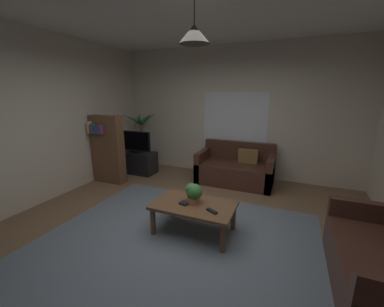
{
  "coord_description": "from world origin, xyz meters",
  "views": [
    {
      "loc": [
        1.19,
        -2.52,
        1.84
      ],
      "look_at": [
        0.0,
        0.3,
        1.05
      ],
      "focal_mm": 22.06,
      "sensor_mm": 36.0,
      "label": 1
    }
  ],
  "objects_px": {
    "book_on_table_0": "(184,203)",
    "pendant_lamp": "(194,34)",
    "coffee_table": "(194,208)",
    "tv": "(135,142)",
    "couch_under_window": "(235,170)",
    "potted_palm_corner": "(142,143)",
    "remote_on_table_0": "(212,211)",
    "tv_stand": "(137,162)",
    "potted_plant_on_table": "(193,192)",
    "bookshelf_corner": "(107,149)"
  },
  "relations": [
    {
      "from": "couch_under_window",
      "to": "book_on_table_0",
      "type": "height_order",
      "value": "couch_under_window"
    },
    {
      "from": "potted_plant_on_table",
      "to": "tv_stand",
      "type": "height_order",
      "value": "potted_plant_on_table"
    },
    {
      "from": "bookshelf_corner",
      "to": "pendant_lamp",
      "type": "distance_m",
      "value": 3.13
    },
    {
      "from": "remote_on_table_0",
      "to": "couch_under_window",
      "type": "bearing_deg",
      "value": -147.59
    },
    {
      "from": "tv",
      "to": "potted_palm_corner",
      "type": "relative_size",
      "value": 0.55
    },
    {
      "from": "coffee_table",
      "to": "potted_plant_on_table",
      "type": "distance_m",
      "value": 0.21
    },
    {
      "from": "potted_plant_on_table",
      "to": "tv",
      "type": "bearing_deg",
      "value": 141.64
    },
    {
      "from": "book_on_table_0",
      "to": "pendant_lamp",
      "type": "height_order",
      "value": "pendant_lamp"
    },
    {
      "from": "remote_on_table_0",
      "to": "tv",
      "type": "relative_size",
      "value": 0.2
    },
    {
      "from": "coffee_table",
      "to": "book_on_table_0",
      "type": "distance_m",
      "value": 0.15
    },
    {
      "from": "book_on_table_0",
      "to": "tv",
      "type": "height_order",
      "value": "tv"
    },
    {
      "from": "tv_stand",
      "to": "potted_palm_corner",
      "type": "height_order",
      "value": "potted_palm_corner"
    },
    {
      "from": "remote_on_table_0",
      "to": "book_on_table_0",
      "type": "bearing_deg",
      "value": -70.45
    },
    {
      "from": "couch_under_window",
      "to": "book_on_table_0",
      "type": "relative_size",
      "value": 13.82
    },
    {
      "from": "coffee_table",
      "to": "pendant_lamp",
      "type": "bearing_deg",
      "value": -90.0
    },
    {
      "from": "coffee_table",
      "to": "bookshelf_corner",
      "type": "relative_size",
      "value": 0.77
    },
    {
      "from": "couch_under_window",
      "to": "coffee_table",
      "type": "relative_size",
      "value": 1.42
    },
    {
      "from": "tv",
      "to": "remote_on_table_0",
      "type": "bearing_deg",
      "value": -36.95
    },
    {
      "from": "book_on_table_0",
      "to": "potted_plant_on_table",
      "type": "bearing_deg",
      "value": 45.92
    },
    {
      "from": "remote_on_table_0",
      "to": "pendant_lamp",
      "type": "height_order",
      "value": "pendant_lamp"
    },
    {
      "from": "couch_under_window",
      "to": "potted_plant_on_table",
      "type": "distance_m",
      "value": 2.03
    },
    {
      "from": "potted_palm_corner",
      "to": "pendant_lamp",
      "type": "bearing_deg",
      "value": -43.65
    },
    {
      "from": "tv_stand",
      "to": "pendant_lamp",
      "type": "bearing_deg",
      "value": -38.97
    },
    {
      "from": "potted_palm_corner",
      "to": "bookshelf_corner",
      "type": "bearing_deg",
      "value": -92.81
    },
    {
      "from": "tv_stand",
      "to": "potted_palm_corner",
      "type": "distance_m",
      "value": 0.59
    },
    {
      "from": "potted_plant_on_table",
      "to": "couch_under_window",
      "type": "bearing_deg",
      "value": 86.32
    },
    {
      "from": "book_on_table_0",
      "to": "tv_stand",
      "type": "bearing_deg",
      "value": 138.58
    },
    {
      "from": "bookshelf_corner",
      "to": "remote_on_table_0",
      "type": "bearing_deg",
      "value": -23.58
    },
    {
      "from": "couch_under_window",
      "to": "pendant_lamp",
      "type": "relative_size",
      "value": 3.32
    },
    {
      "from": "book_on_table_0",
      "to": "pendant_lamp",
      "type": "relative_size",
      "value": 0.24
    },
    {
      "from": "book_on_table_0",
      "to": "pendant_lamp",
      "type": "bearing_deg",
      "value": 26.07
    },
    {
      "from": "coffee_table",
      "to": "remote_on_table_0",
      "type": "bearing_deg",
      "value": -21.59
    },
    {
      "from": "remote_on_table_0",
      "to": "tv_stand",
      "type": "distance_m",
      "value": 3.11
    },
    {
      "from": "bookshelf_corner",
      "to": "potted_plant_on_table",
      "type": "bearing_deg",
      "value": -23.29
    },
    {
      "from": "coffee_table",
      "to": "potted_plant_on_table",
      "type": "relative_size",
      "value": 3.98
    },
    {
      "from": "couch_under_window",
      "to": "remote_on_table_0",
      "type": "height_order",
      "value": "couch_under_window"
    },
    {
      "from": "remote_on_table_0",
      "to": "tv",
      "type": "bearing_deg",
      "value": -99.44
    },
    {
      "from": "couch_under_window",
      "to": "tv",
      "type": "distance_m",
      "value": 2.36
    },
    {
      "from": "remote_on_table_0",
      "to": "pendant_lamp",
      "type": "relative_size",
      "value": 0.35
    },
    {
      "from": "remote_on_table_0",
      "to": "tv_stand",
      "type": "bearing_deg",
      "value": -99.75
    },
    {
      "from": "couch_under_window",
      "to": "remote_on_table_0",
      "type": "bearing_deg",
      "value": -85.11
    },
    {
      "from": "potted_palm_corner",
      "to": "bookshelf_corner",
      "type": "xyz_separation_m",
      "value": [
        -0.06,
        -1.16,
        0.1
      ]
    },
    {
      "from": "couch_under_window",
      "to": "tv",
      "type": "height_order",
      "value": "tv"
    },
    {
      "from": "coffee_table",
      "to": "tv",
      "type": "bearing_deg",
      "value": 141.37
    },
    {
      "from": "remote_on_table_0",
      "to": "potted_plant_on_table",
      "type": "height_order",
      "value": "potted_plant_on_table"
    },
    {
      "from": "coffee_table",
      "to": "tv_stand",
      "type": "height_order",
      "value": "tv_stand"
    },
    {
      "from": "remote_on_table_0",
      "to": "bookshelf_corner",
      "type": "height_order",
      "value": "bookshelf_corner"
    },
    {
      "from": "coffee_table",
      "to": "pendant_lamp",
      "type": "height_order",
      "value": "pendant_lamp"
    },
    {
      "from": "bookshelf_corner",
      "to": "pendant_lamp",
      "type": "xyz_separation_m",
      "value": [
        2.37,
        -1.05,
        1.76
      ]
    },
    {
      "from": "coffee_table",
      "to": "tv",
      "type": "height_order",
      "value": "tv"
    }
  ]
}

